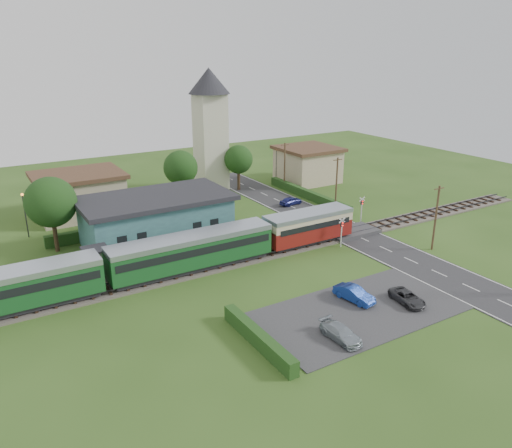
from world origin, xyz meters
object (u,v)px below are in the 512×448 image
equipment_hut (97,261)px  train (160,257)px  car_on_road (291,201)px  car_park_dark (407,298)px  house_east (308,164)px  crossing_signal_far (362,206)px  car_park_silver (341,333)px  pedestrian_near (254,233)px  station_building (157,219)px  pedestrian_far (102,265)px  church_tower (210,120)px  crossing_signal_near (342,228)px  house_west (80,194)px  car_park_blue (354,294)px

equipment_hut → train: train is taller
car_on_road → car_park_dark: (-7.45, -27.79, -0.04)m
house_east → car_park_dark: size_ratio=2.48×
crossing_signal_far → car_park_silver: bearing=-135.3°
pedestrian_near → station_building: bearing=-51.6°
pedestrian_far → equipment_hut: bearing=57.8°
train → pedestrian_far: 5.54m
church_tower → pedestrian_far: church_tower is taller
train → church_tower: bearing=55.3°
crossing_signal_near → crossing_signal_far: size_ratio=1.00×
station_building → house_east: house_east is taller
station_building → car_park_dark: station_building is taller
pedestrian_near → car_on_road: bearing=-158.0°
station_building → church_tower: 23.89m
house_west → train: bearing=-85.1°
station_building → car_park_blue: station_building is taller
equipment_hut → train: 5.93m
crossing_signal_near → pedestrian_near: bearing=144.2°
house_east → pedestrian_near: (-21.22, -18.91, -1.57)m
car_on_road → church_tower: bearing=13.1°
pedestrian_near → pedestrian_far: 16.38m
church_tower → car_park_blue: (-5.65, -38.46, -9.53)m
car_park_blue → station_building: bearing=103.5°
car_on_road → car_park_blue: (-10.99, -25.18, 0.08)m
house_west → crossing_signal_near: (21.40, -25.41, -0.65)m
house_west → car_park_silver: house_west is taller
pedestrian_far → station_building: bearing=-57.7°
church_tower → car_park_blue: 40.03m
car_on_road → pedestrian_far: pedestrian_far is taller
church_tower → car_park_dark: 42.24m
car_on_road → pedestrian_far: 29.60m
car_park_dark → crossing_signal_far: bearing=66.9°
equipment_hut → car_on_road: bearing=18.6°
church_tower → car_park_silver: church_tower is taller
crossing_signal_far → car_park_blue: (-14.25, -14.86, -1.45)m
church_tower → station_building: bearing=-131.4°
church_tower → pedestrian_far: (-22.61, -22.99, -8.88)m
crossing_signal_far → station_building: bearing=164.4°
equipment_hut → crossing_signal_far: (31.60, -0.81, 0.39)m
station_building → house_west: (-5.00, 14.01, 0.10)m
car_park_dark → car_on_road: bearing=83.4°
house_west → car_park_silver: size_ratio=2.94×
train → pedestrian_far: bearing=146.7°
train → house_east: (33.03, 22.00, 0.62)m
equipment_hut → pedestrian_far: equipment_hut is taller
house_east → crossing_signal_far: size_ratio=2.69×
car_on_road → car_park_dark: car_on_road is taller
station_building → car_park_dark: (12.90, -24.07, -2.12)m
church_tower → crossing_signal_near: bearing=-87.2°
crossing_signal_near → car_on_road: crossing_signal_near is taller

